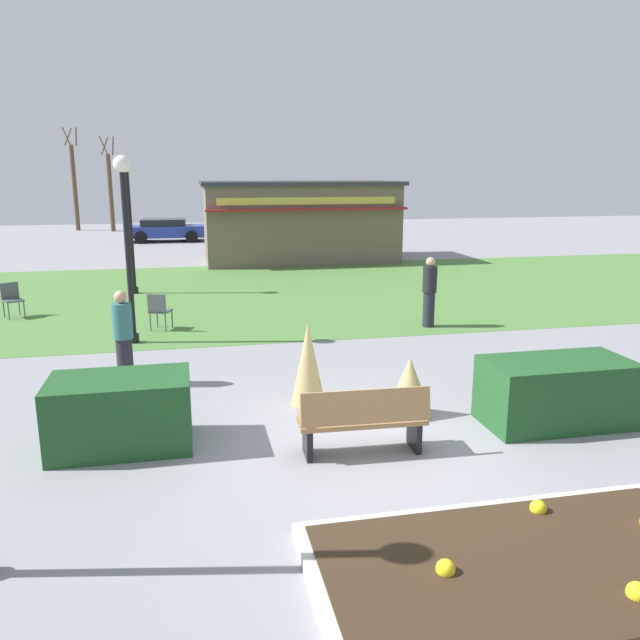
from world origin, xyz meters
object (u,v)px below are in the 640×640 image
at_px(food_kiosk, 299,221).
at_px(person_strolling, 123,338).
at_px(trash_bin, 587,401).
at_px(person_standing, 429,292).
at_px(cafe_chair_west, 12,297).
at_px(cafe_chair_east, 159,309).
at_px(lamppost_mid, 126,227).
at_px(tree_left_bg, 110,190).
at_px(lamppost_far, 129,211).
at_px(tree_right_bg, 74,186).
at_px(parked_car_west_slot, 166,229).
at_px(park_bench, 363,420).

xyz_separation_m(food_kiosk, person_strolling, (-5.80, -15.22, -0.79)).
height_order(trash_bin, person_standing, person_standing).
height_order(cafe_chair_west, cafe_chair_east, same).
bearing_deg(lamppost_mid, person_strolling, -88.34).
height_order(lamppost_mid, trash_bin, lamppost_mid).
relative_size(lamppost_mid, tree_left_bg, 0.69).
height_order(lamppost_far, person_standing, lamppost_far).
bearing_deg(lamppost_far, trash_bin, -59.13).
height_order(lamppost_far, cafe_chair_east, lamppost_far).
bearing_deg(cafe_chair_west, tree_right_bg, 95.17).
xyz_separation_m(lamppost_mid, person_strolling, (0.08, -2.89, -1.67)).
relative_size(lamppost_mid, trash_bin, 5.02).
bearing_deg(lamppost_mid, lamppost_far, 93.99).
relative_size(cafe_chair_east, person_standing, 0.53).
distance_m(cafe_chair_west, person_standing, 10.62).
height_order(lamppost_mid, food_kiosk, lamppost_mid).
bearing_deg(person_standing, parked_car_west_slot, 27.65).
distance_m(park_bench, food_kiosk, 18.98).
bearing_deg(tree_left_bg, tree_right_bg, 153.35).
distance_m(lamppost_mid, parked_car_west_slot, 21.13).
distance_m(lamppost_mid, person_standing, 7.08).
distance_m(lamppost_far, parked_car_west_slot, 15.21).
xyz_separation_m(cafe_chair_west, cafe_chair_east, (3.77, -2.23, 0.00)).
bearing_deg(food_kiosk, tree_left_bg, 120.59).
height_order(trash_bin, food_kiosk, food_kiosk).
distance_m(lamppost_mid, trash_bin, 9.51).
bearing_deg(lamppost_far, parked_car_west_slot, 87.85).
height_order(park_bench, cafe_chair_east, park_bench).
distance_m(food_kiosk, person_strolling, 16.30).
relative_size(lamppost_far, cafe_chair_west, 4.50).
distance_m(person_strolling, person_standing, 7.41).
xyz_separation_m(trash_bin, cafe_chair_west, (-10.11, 9.47, 0.13)).
xyz_separation_m(person_strolling, person_standing, (6.79, 2.95, 0.00)).
height_order(trash_bin, cafe_chair_west, cafe_chair_west).
xyz_separation_m(cafe_chair_east, tree_left_bg, (-3.82, 26.85, 1.99)).
xyz_separation_m(park_bench, lamppost_far, (-3.82, 12.42, 2.05)).
distance_m(lamppost_mid, lamppost_far, 5.98).
xyz_separation_m(person_standing, parked_car_west_slot, (-6.73, 20.98, -0.22)).
relative_size(food_kiosk, person_strolling, 4.79).
xyz_separation_m(food_kiosk, cafe_chair_west, (-9.13, -9.08, -1.13)).
bearing_deg(tree_right_bg, cafe_chair_east, -77.71).
distance_m(trash_bin, tree_left_bg, 35.63).
xyz_separation_m(lamppost_mid, food_kiosk, (5.88, 12.33, -0.87)).
bearing_deg(cafe_chair_west, person_strolling, -61.51).
xyz_separation_m(park_bench, food_kiosk, (2.48, 18.78, 1.17)).
bearing_deg(tree_left_bg, cafe_chair_east, -81.90).
bearing_deg(lamppost_mid, person_standing, 0.53).
distance_m(food_kiosk, tree_right_bg, 20.27).
distance_m(lamppost_mid, cafe_chair_east, 2.30).
relative_size(food_kiosk, parked_car_west_slot, 1.91).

